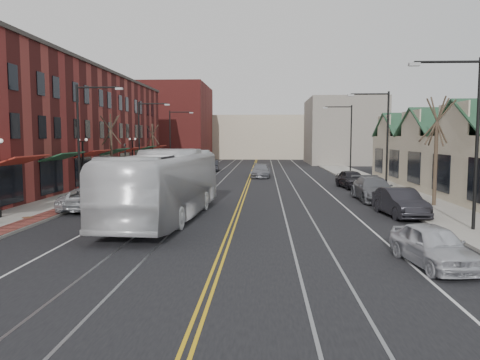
# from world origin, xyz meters

# --- Properties ---
(ground) EXTENTS (160.00, 160.00, 0.00)m
(ground) POSITION_xyz_m (0.00, 0.00, 0.00)
(ground) COLOR black
(ground) RESTS_ON ground
(sidewalk_left) EXTENTS (4.00, 120.00, 0.15)m
(sidewalk_left) POSITION_xyz_m (-12.00, 20.00, 0.07)
(sidewalk_left) COLOR gray
(sidewalk_left) RESTS_ON ground
(sidewalk_right) EXTENTS (4.00, 120.00, 0.15)m
(sidewalk_right) POSITION_xyz_m (12.00, 20.00, 0.07)
(sidewalk_right) COLOR gray
(sidewalk_right) RESTS_ON ground
(building_left) EXTENTS (10.00, 50.00, 11.00)m
(building_left) POSITION_xyz_m (-19.00, 27.00, 5.50)
(building_left) COLOR maroon
(building_left) RESTS_ON ground
(building_right) EXTENTS (8.00, 36.00, 4.60)m
(building_right) POSITION_xyz_m (18.00, 20.00, 2.30)
(building_right) COLOR #B5A68B
(building_right) RESTS_ON ground
(backdrop_left) EXTENTS (14.00, 18.00, 14.00)m
(backdrop_left) POSITION_xyz_m (-16.00, 70.00, 7.00)
(backdrop_left) COLOR maroon
(backdrop_left) RESTS_ON ground
(backdrop_mid) EXTENTS (22.00, 14.00, 9.00)m
(backdrop_mid) POSITION_xyz_m (0.00, 85.00, 4.50)
(backdrop_mid) COLOR #B5A68B
(backdrop_mid) RESTS_ON ground
(backdrop_right) EXTENTS (12.00, 16.00, 11.00)m
(backdrop_right) POSITION_xyz_m (15.00, 65.00, 5.50)
(backdrop_right) COLOR slate
(backdrop_right) RESTS_ON ground
(streetlight_l_1) EXTENTS (3.33, 0.25, 8.00)m
(streetlight_l_1) POSITION_xyz_m (-11.05, 16.00, 5.03)
(streetlight_l_1) COLOR black
(streetlight_l_1) RESTS_ON sidewalk_left
(streetlight_l_2) EXTENTS (3.33, 0.25, 8.00)m
(streetlight_l_2) POSITION_xyz_m (-11.05, 32.00, 5.03)
(streetlight_l_2) COLOR black
(streetlight_l_2) RESTS_ON sidewalk_left
(streetlight_l_3) EXTENTS (3.33, 0.25, 8.00)m
(streetlight_l_3) POSITION_xyz_m (-11.05, 48.00, 5.03)
(streetlight_l_3) COLOR black
(streetlight_l_3) RESTS_ON sidewalk_left
(streetlight_r_0) EXTENTS (3.33, 0.25, 8.00)m
(streetlight_r_0) POSITION_xyz_m (11.05, 6.00, 5.03)
(streetlight_r_0) COLOR black
(streetlight_r_0) RESTS_ON sidewalk_right
(streetlight_r_1) EXTENTS (3.33, 0.25, 8.00)m
(streetlight_r_1) POSITION_xyz_m (11.05, 22.00, 5.03)
(streetlight_r_1) COLOR black
(streetlight_r_1) RESTS_ON sidewalk_right
(streetlight_r_2) EXTENTS (3.33, 0.25, 8.00)m
(streetlight_r_2) POSITION_xyz_m (11.05, 38.00, 5.03)
(streetlight_r_2) COLOR black
(streetlight_r_2) RESTS_ON sidewalk_right
(lamppost_l_2) EXTENTS (0.84, 0.28, 4.27)m
(lamppost_l_2) POSITION_xyz_m (-12.80, 20.00, 2.20)
(lamppost_l_2) COLOR black
(lamppost_l_2) RESTS_ON sidewalk_left
(lamppost_l_3) EXTENTS (0.84, 0.28, 4.27)m
(lamppost_l_3) POSITION_xyz_m (-12.80, 34.00, 2.20)
(lamppost_l_3) COLOR black
(lamppost_l_3) RESTS_ON sidewalk_left
(tree_left_near) EXTENTS (1.78, 1.37, 6.48)m
(tree_left_near) POSITION_xyz_m (-12.50, 26.00, 3.51)
(tree_left_near) COLOR #382B21
(tree_left_near) RESTS_ON sidewalk_left
(tree_left_far) EXTENTS (1.66, 1.28, 6.02)m
(tree_left_far) POSITION_xyz_m (-12.50, 42.00, 3.28)
(tree_left_far) COLOR #382B21
(tree_left_far) RESTS_ON sidewalk_left
(tree_right_mid) EXTENTS (1.90, 1.46, 6.93)m
(tree_right_mid) POSITION_xyz_m (12.50, 14.00, 3.75)
(tree_right_mid) COLOR #382B21
(tree_right_mid) RESTS_ON sidewalk_right
(manhole_far) EXTENTS (0.60, 0.60, 0.02)m
(manhole_far) POSITION_xyz_m (-11.20, 8.00, 0.16)
(manhole_far) COLOR #592D19
(manhole_far) RESTS_ON sidewalk_left
(traffic_signal) EXTENTS (0.18, 0.15, 3.80)m
(traffic_signal) POSITION_xyz_m (-10.60, 24.00, 2.35)
(traffic_signal) COLOR black
(traffic_signal) RESTS_ON sidewalk_left
(transit_bus) EXTENTS (4.13, 13.86, 3.81)m
(transit_bus) POSITION_xyz_m (-3.75, 8.51, 1.90)
(transit_bus) COLOR silver
(transit_bus) RESTS_ON ground
(parked_suv) EXTENTS (2.62, 5.20, 1.41)m
(parked_suv) POSITION_xyz_m (-9.30, 11.62, 0.71)
(parked_suv) COLOR silver
(parked_suv) RESTS_ON ground
(parked_car_a) EXTENTS (2.30, 4.49, 1.46)m
(parked_car_a) POSITION_xyz_m (7.50, -0.03, 0.73)
(parked_car_a) COLOR silver
(parked_car_a) RESTS_ON ground
(parked_car_b) EXTENTS (2.18, 5.03, 1.61)m
(parked_car_b) POSITION_xyz_m (9.30, 10.31, 0.80)
(parked_car_b) COLOR black
(parked_car_b) RESTS_ON ground
(parked_car_c) EXTENTS (2.48, 5.85, 1.68)m
(parked_car_c) POSITION_xyz_m (9.30, 16.84, 0.84)
(parked_car_c) COLOR slate
(parked_car_c) RESTS_ON ground
(parked_car_d) EXTENTS (2.51, 4.96, 1.62)m
(parked_car_d) POSITION_xyz_m (9.29, 25.16, 0.81)
(parked_car_d) COLOR black
(parked_car_d) RESTS_ON ground
(distant_car_left) EXTENTS (1.79, 4.49, 1.45)m
(distant_car_left) POSITION_xyz_m (-5.26, 45.19, 0.73)
(distant_car_left) COLOR #222328
(distant_car_left) RESTS_ON ground
(distant_car_right) EXTENTS (2.25, 5.18, 1.48)m
(distant_car_right) POSITION_xyz_m (1.17, 35.78, 0.74)
(distant_car_right) COLOR slate
(distant_car_right) RESTS_ON ground
(distant_car_far) EXTENTS (1.98, 4.26, 1.41)m
(distant_car_far) POSITION_xyz_m (-7.78, 55.10, 0.71)
(distant_car_far) COLOR #AFB2B7
(distant_car_far) RESTS_ON ground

